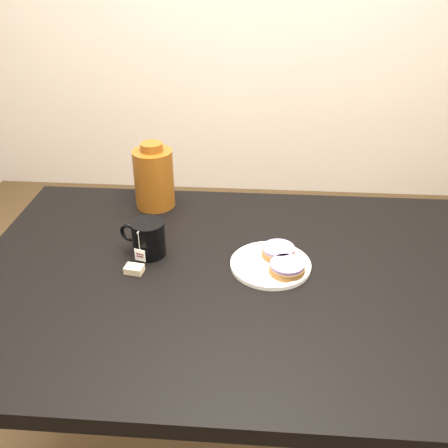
% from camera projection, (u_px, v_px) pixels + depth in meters
% --- Properties ---
extents(table, '(1.40, 0.90, 0.75)m').
position_uv_depth(table, '(248.00, 301.00, 1.28)').
color(table, black).
rests_on(table, ground_plane).
extents(plate, '(0.20, 0.20, 0.02)m').
position_uv_depth(plate, '(271.00, 264.00, 1.26)').
color(plate, white).
rests_on(plate, table).
extents(bagel_back, '(0.09, 0.09, 0.03)m').
position_uv_depth(bagel_back, '(278.00, 251.00, 1.28)').
color(bagel_back, brown).
rests_on(bagel_back, plate).
extents(bagel_front, '(0.09, 0.09, 0.03)m').
position_uv_depth(bagel_front, '(287.00, 268.00, 1.22)').
color(bagel_front, brown).
rests_on(bagel_front, plate).
extents(mug, '(0.14, 0.11, 0.10)m').
position_uv_depth(mug, '(148.00, 238.00, 1.30)').
color(mug, black).
rests_on(mug, table).
extents(teabag_pouch, '(0.05, 0.04, 0.02)m').
position_uv_depth(teabag_pouch, '(134.00, 269.00, 1.24)').
color(teabag_pouch, '#C6B793').
rests_on(teabag_pouch, table).
extents(bagel_package, '(0.14, 0.14, 0.20)m').
position_uv_depth(bagel_package, '(154.00, 177.00, 1.51)').
color(bagel_package, '#592A0B').
rests_on(bagel_package, table).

